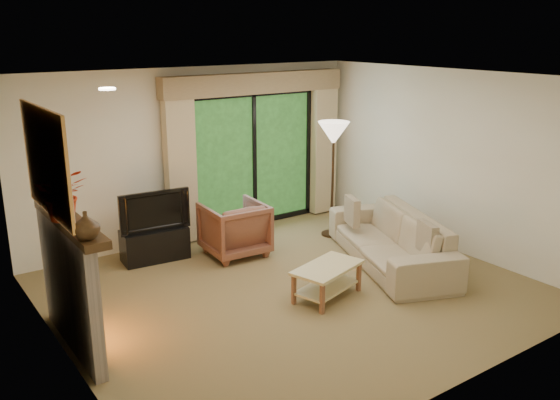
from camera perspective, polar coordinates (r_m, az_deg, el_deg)
floor at (r=7.45m, az=1.35°, el=-8.68°), size 5.50×5.50×0.00m
ceiling at (r=6.78m, az=1.49°, el=11.67°), size 5.50×5.50×0.00m
wall_back at (r=9.08m, az=-8.06°, el=4.38°), size 5.00×0.00×5.00m
wall_front at (r=5.31m, az=17.77°, el=-4.83°), size 5.00×0.00×5.00m
wall_left at (r=5.87m, az=-20.73°, el=-3.12°), size 0.00×5.00×5.00m
wall_right at (r=8.88m, az=15.85°, el=3.66°), size 0.00×5.00×5.00m
fireplace at (r=6.29m, az=-19.60°, el=-7.72°), size 0.24×1.70×1.37m
mirror at (r=5.89m, az=-21.54°, el=3.46°), size 0.07×1.45×1.02m
sliding_door at (r=9.56m, az=-2.54°, el=3.91°), size 2.26×0.10×2.16m
curtain_left at (r=8.81m, az=-9.58°, el=3.29°), size 0.45×0.18×2.35m
curtain_right at (r=10.24m, az=4.18°, el=5.27°), size 0.45×0.18×2.35m
cornice at (r=9.30m, az=-2.33°, el=11.17°), size 3.20×0.24×0.32m
media_console at (r=8.49m, az=-11.95°, el=-4.19°), size 0.94×0.50×0.45m
tv at (r=8.33m, az=-12.15°, el=-0.91°), size 0.99×0.23×0.57m
armchair at (r=8.48m, az=-4.41°, el=-2.77°), size 0.87×0.90×0.77m
sofa at (r=8.27m, az=10.58°, el=-3.71°), size 1.78×2.62×0.71m
pillow_near at (r=7.69m, az=13.97°, el=-3.57°), size 0.24×0.41×0.40m
pillow_far at (r=8.62m, az=6.95°, el=-1.05°), size 0.24×0.41×0.40m
coffee_table at (r=7.21m, az=4.56°, el=-7.84°), size 1.00×0.73×0.40m
floor_lamp at (r=9.13m, az=5.07°, el=1.96°), size 0.55×0.55×1.79m
vase at (r=5.40m, az=-18.18°, el=-2.33°), size 0.31×0.31×0.25m
branches at (r=5.97m, az=-20.19°, el=0.53°), size 0.55×0.51×0.51m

